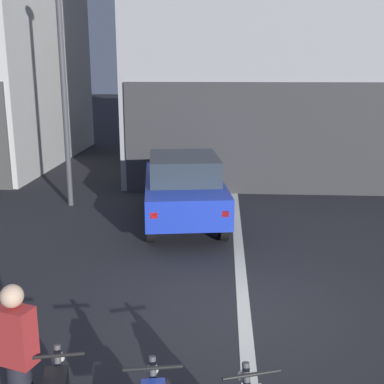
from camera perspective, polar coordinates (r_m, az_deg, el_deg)
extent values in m
plane|color=#232328|center=(7.69, 6.01, -14.01)|extent=(120.00, 120.00, 0.00)
cube|color=silver|center=(13.28, 4.99, -1.67)|extent=(0.20, 18.00, 0.01)
cube|color=#373739|center=(14.44, 9.92, 5.94)|extent=(8.82, 0.10, 3.20)
cylinder|color=black|center=(13.08, -4.70, -0.48)|extent=(0.27, 0.66, 0.64)
cylinder|color=black|center=(13.16, 2.06, -0.35)|extent=(0.27, 0.66, 0.64)
cylinder|color=black|center=(10.58, -4.74, -4.04)|extent=(0.27, 0.66, 0.64)
cylinder|color=black|center=(10.68, 3.62, -3.85)|extent=(0.27, 0.66, 0.64)
cube|color=#1E38BF|center=(11.73, -0.97, 0.02)|extent=(2.31, 4.30, 0.66)
cube|color=#2D3842|center=(11.45, -0.94, 2.80)|extent=(1.81, 2.16, 0.56)
cube|color=red|center=(9.75, -4.40, -2.68)|extent=(0.15, 0.08, 0.12)
cube|color=red|center=(9.85, 3.83, -2.50)|extent=(0.15, 0.08, 0.12)
cylinder|color=#47474C|center=(13.29, -14.51, 11.66)|extent=(0.14, 0.14, 6.27)
cylinder|color=#4C4C51|center=(5.38, -15.07, -20.13)|extent=(0.12, 0.25, 0.70)
cylinder|color=black|center=(5.14, -15.41, -17.65)|extent=(0.55, 0.15, 0.04)
sphere|color=silver|center=(5.40, -15.03, -17.90)|extent=(0.12, 0.12, 0.12)
cylinder|color=black|center=(4.82, -4.51, -19.48)|extent=(0.55, 0.13, 0.04)
sphere|color=silver|center=(5.08, -4.56, -19.63)|extent=(0.12, 0.12, 0.12)
cylinder|color=black|center=(4.76, 6.88, -20.07)|extent=(0.54, 0.20, 0.04)
sphere|color=silver|center=(5.00, 5.93, -20.26)|extent=(0.12, 0.12, 0.12)
cube|color=#B22D2D|center=(5.18, -19.56, -15.27)|extent=(0.41, 0.32, 0.58)
sphere|color=beige|center=(4.99, -19.95, -11.15)|extent=(0.22, 0.22, 0.22)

